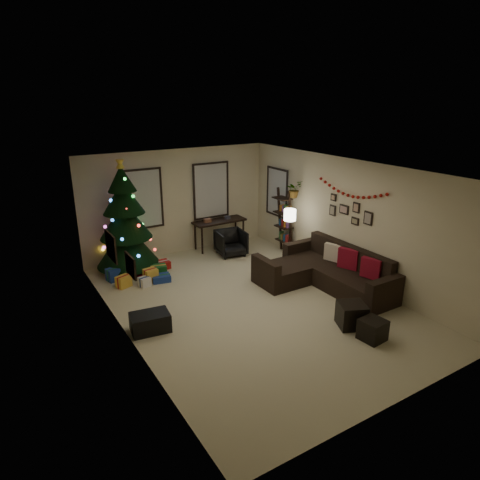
% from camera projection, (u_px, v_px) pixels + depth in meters
% --- Properties ---
extents(floor, '(7.00, 7.00, 0.00)m').
position_uv_depth(floor, '(251.00, 303.00, 8.61)').
color(floor, beige).
rests_on(floor, ground).
extents(ceiling, '(7.00, 7.00, 0.00)m').
position_uv_depth(ceiling, '(253.00, 169.00, 7.73)').
color(ceiling, white).
rests_on(ceiling, floor).
extents(wall_back, '(5.00, 0.00, 5.00)m').
position_uv_depth(wall_back, '(178.00, 202.00, 10.99)').
color(wall_back, beige).
rests_on(wall_back, floor).
extents(wall_front, '(5.00, 0.00, 5.00)m').
position_uv_depth(wall_front, '(404.00, 317.00, 5.35)').
color(wall_front, beige).
rests_on(wall_front, floor).
extents(wall_left, '(0.00, 7.00, 7.00)m').
position_uv_depth(wall_left, '(123.00, 266.00, 6.93)').
color(wall_left, beige).
rests_on(wall_left, floor).
extents(wall_right, '(0.00, 7.00, 7.00)m').
position_uv_depth(wall_right, '(347.00, 220.00, 9.41)').
color(wall_right, beige).
rests_on(wall_right, floor).
extents(window_back_left, '(1.05, 0.06, 1.50)m').
position_uv_depth(window_back_left, '(142.00, 199.00, 10.43)').
color(window_back_left, '#728CB2').
rests_on(window_back_left, wall_back).
extents(window_back_right, '(1.05, 0.06, 1.50)m').
position_uv_depth(window_back_right, '(211.00, 191.00, 11.37)').
color(window_back_right, '#728CB2').
rests_on(window_back_right, wall_back).
extents(window_right_wall, '(0.06, 0.90, 1.30)m').
position_uv_depth(window_right_wall, '(277.00, 192.00, 11.40)').
color(window_right_wall, '#728CB2').
rests_on(window_right_wall, wall_right).
extents(christmas_tree, '(1.46, 1.46, 2.71)m').
position_uv_depth(christmas_tree, '(125.00, 224.00, 9.90)').
color(christmas_tree, black).
rests_on(christmas_tree, floor).
extents(presents, '(1.50, 1.01, 0.30)m').
position_uv_depth(presents, '(145.00, 275.00, 9.67)').
color(presents, gold).
rests_on(presents, floor).
extents(sofa, '(1.91, 2.77, 0.87)m').
position_uv_depth(sofa, '(325.00, 273.00, 9.34)').
color(sofa, black).
rests_on(sofa, floor).
extents(pillow_red_a, '(0.21, 0.43, 0.42)m').
position_uv_depth(pillow_red_a, '(371.00, 268.00, 8.66)').
color(pillow_red_a, maroon).
rests_on(pillow_red_a, sofa).
extents(pillow_red_b, '(0.27, 0.45, 0.44)m').
position_uv_depth(pillow_red_b, '(348.00, 259.00, 9.17)').
color(pillow_red_b, maroon).
rests_on(pillow_red_b, sofa).
extents(pillow_cream, '(0.23, 0.40, 0.39)m').
position_uv_depth(pillow_cream, '(333.00, 252.00, 9.56)').
color(pillow_cream, beige).
rests_on(pillow_cream, sofa).
extents(ottoman_near, '(0.62, 0.62, 0.44)m').
position_uv_depth(ottoman_near, '(352.00, 315.00, 7.70)').
color(ottoman_near, black).
rests_on(ottoman_near, floor).
extents(ottoman_far, '(0.42, 0.42, 0.37)m').
position_uv_depth(ottoman_far, '(373.00, 330.00, 7.29)').
color(ottoman_far, black).
rests_on(ottoman_far, floor).
extents(desk, '(1.43, 0.51, 0.77)m').
position_uv_depth(desk, '(219.00, 223.00, 11.51)').
color(desk, black).
rests_on(desk, floor).
extents(desk_chair, '(0.72, 0.68, 0.66)m').
position_uv_depth(desk_chair, '(231.00, 243.00, 11.09)').
color(desk_chair, black).
rests_on(desk_chair, floor).
extents(bookshelf, '(0.30, 0.51, 1.72)m').
position_uv_depth(bookshelf, '(284.00, 222.00, 11.08)').
color(bookshelf, black).
rests_on(bookshelf, floor).
extents(potted_plant, '(0.53, 0.48, 0.54)m').
position_uv_depth(potted_plant, '(294.00, 187.00, 10.47)').
color(potted_plant, '#4C4C4C').
rests_on(potted_plant, bookshelf).
extents(floor_lamp, '(0.29, 0.29, 1.38)m').
position_uv_depth(floor_lamp, '(290.00, 219.00, 10.27)').
color(floor_lamp, black).
rests_on(floor_lamp, floor).
extents(art_map, '(0.04, 0.60, 0.50)m').
position_uv_depth(art_map, '(111.00, 246.00, 7.49)').
color(art_map, black).
rests_on(art_map, wall_left).
extents(art_abstract, '(0.04, 0.45, 0.35)m').
position_uv_depth(art_abstract, '(131.00, 266.00, 6.61)').
color(art_abstract, black).
rests_on(art_abstract, wall_left).
extents(gallery, '(0.03, 1.25, 0.54)m').
position_uv_depth(gallery, '(350.00, 212.00, 9.27)').
color(gallery, black).
rests_on(gallery, wall_right).
extents(garland, '(0.08, 1.90, 0.30)m').
position_uv_depth(garland, '(351.00, 191.00, 9.10)').
color(garland, '#A5140C').
rests_on(garland, wall_right).
extents(stocking_left, '(0.20, 0.05, 0.36)m').
position_uv_depth(stocking_left, '(171.00, 197.00, 10.93)').
color(stocking_left, '#990F0C').
rests_on(stocking_left, wall_back).
extents(stocking_right, '(0.20, 0.05, 0.36)m').
position_uv_depth(stocking_right, '(183.00, 193.00, 11.10)').
color(stocking_right, '#990F0C').
rests_on(stocking_right, wall_back).
extents(storage_bin, '(0.72, 0.53, 0.34)m').
position_uv_depth(storage_bin, '(150.00, 322.00, 7.56)').
color(storage_bin, black).
rests_on(storage_bin, floor).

